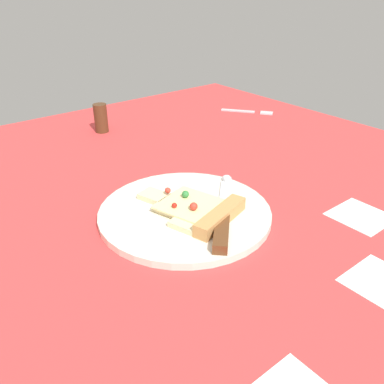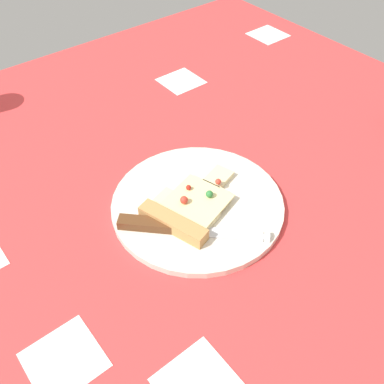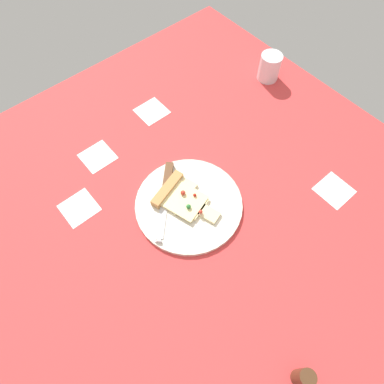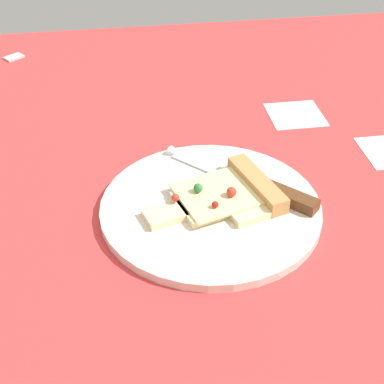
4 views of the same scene
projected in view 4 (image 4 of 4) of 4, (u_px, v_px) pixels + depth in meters
ground_plane at (199, 218)px, 77.10cm from camera, size 133.72×133.72×3.00cm
plate at (210, 208)px, 75.46cm from camera, size 29.19×29.19×1.23cm
pizza_slice at (228, 195)px, 75.49cm from camera, size 18.91×13.69×2.63cm
knife at (253, 184)px, 77.77cm from camera, size 18.37×18.54×2.45cm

